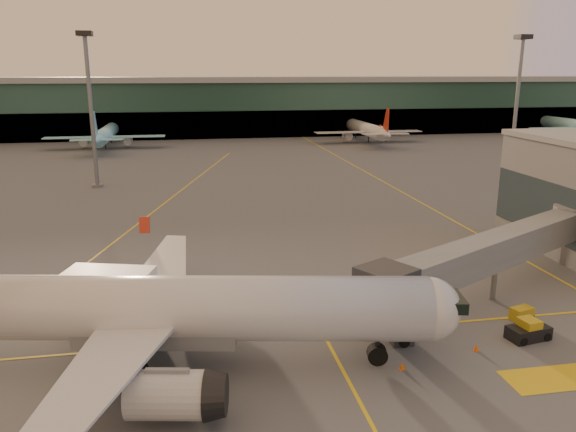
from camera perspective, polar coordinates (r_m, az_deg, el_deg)
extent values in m
plane|color=#4C4F54|center=(38.56, -2.09, -15.65)|extent=(600.00, 600.00, 0.00)
cube|color=yellow|center=(42.91, -3.07, -12.32)|extent=(80.00, 0.25, 0.01)
cube|color=yellow|center=(80.56, -13.79, 0.20)|extent=(31.30, 115.98, 0.01)
cube|color=yellow|center=(110.38, 8.20, 4.28)|extent=(0.25, 160.00, 0.01)
cube|color=yellow|center=(41.56, 25.13, -14.74)|extent=(6.00, 3.00, 0.01)
cube|color=#19382D|center=(175.44, -8.89, 10.65)|extent=(400.00, 18.00, 16.00)
cube|color=gray|center=(175.09, -9.00, 13.53)|extent=(400.00, 20.00, 1.60)
cube|color=black|center=(167.28, -8.75, 9.10)|extent=(400.00, 1.00, 8.00)
cube|color=#2D3D47|center=(65.01, 25.48, 0.32)|extent=(0.30, 21.60, 6.00)
cylinder|color=slate|center=(100.44, -19.35, 9.81)|extent=(0.70, 0.70, 25.00)
cube|color=black|center=(100.37, -19.98, 17.04)|extent=(2.40, 2.40, 0.80)
cube|color=slate|center=(102.01, -18.77, 2.95)|extent=(1.60, 1.60, 0.50)
cylinder|color=slate|center=(112.37, 22.15, 9.98)|extent=(0.70, 0.70, 25.00)
cube|color=black|center=(112.31, 22.79, 16.43)|extent=(2.40, 2.40, 0.80)
cube|color=slate|center=(113.77, 21.57, 3.84)|extent=(1.60, 1.60, 0.50)
cylinder|color=silver|center=(38.09, -11.36, -9.13)|extent=(33.49, 10.38, 4.27)
sphere|color=silver|center=(38.37, 14.10, -9.12)|extent=(4.19, 4.19, 4.19)
cube|color=black|center=(38.47, 15.93, -8.32)|extent=(2.40, 3.09, 0.75)
cylinder|color=silver|center=(33.39, -12.04, -17.34)|extent=(4.90, 3.56, 2.78)
cylinder|color=black|center=(37.73, -15.72, -15.28)|extent=(2.17, 1.83, 1.92)
cylinder|color=black|center=(37.45, -15.79, -14.50)|extent=(0.38, 0.38, 1.17)
cylinder|color=silver|center=(44.73, -8.51, -8.60)|extent=(4.90, 3.56, 2.78)
cylinder|color=black|center=(42.45, -13.66, -11.62)|extent=(2.17, 1.83, 1.92)
cylinder|color=black|center=(42.20, -13.71, -10.90)|extent=(0.38, 0.38, 1.17)
cube|color=slate|center=(38.92, -13.04, -10.94)|extent=(11.00, 5.32, 1.71)
cylinder|color=black|center=(39.19, 9.04, -13.69)|extent=(1.48, 1.09, 1.35)
cube|color=slate|center=(51.21, 20.46, -3.22)|extent=(27.05, 16.81, 2.70)
cube|color=#2D3035|center=(40.33, 9.89, -7.23)|extent=(4.63, 4.63, 3.00)
cube|color=#2D3035|center=(42.94, 11.19, -10.81)|extent=(1.60, 2.40, 2.40)
cylinder|color=black|center=(42.37, 11.69, -12.40)|extent=(0.80, 0.40, 0.80)
cylinder|color=black|center=(44.20, 10.62, -11.16)|extent=(0.80, 0.40, 0.80)
cylinder|color=slate|center=(52.13, 20.17, -6.29)|extent=(0.50, 0.50, 3.27)
cylinder|color=slate|center=(64.12, 27.15, -0.45)|extent=(4.40, 4.40, 3.00)
cylinder|color=slate|center=(64.86, 26.85, -2.95)|extent=(2.40, 2.40, 3.27)
cube|color=red|center=(45.37, -16.95, -10.26)|extent=(4.17, 3.57, 1.67)
cube|color=silver|center=(44.50, -17.59, -7.15)|extent=(6.98, 4.48, 3.12)
cylinder|color=black|center=(45.22, -19.96, -11.07)|extent=(1.07, 0.66, 1.00)
cylinder|color=black|center=(43.68, -15.12, -11.61)|extent=(1.07, 0.66, 1.00)
cube|color=gold|center=(49.29, 22.65, -9.15)|extent=(1.96, 1.47, 1.05)
cylinder|color=black|center=(48.65, 22.44, -9.83)|extent=(0.48, 0.33, 0.44)
cylinder|color=black|center=(49.64, 23.54, -9.45)|extent=(0.48, 0.33, 0.44)
cube|color=black|center=(46.20, 23.21, -10.84)|extent=(3.31, 2.12, 1.00)
cube|color=gold|center=(45.93, 23.30, -10.07)|extent=(1.49, 1.64, 0.82)
cylinder|color=black|center=(45.11, 22.78, -11.68)|extent=(0.67, 0.37, 0.63)
cylinder|color=black|center=(46.52, 24.81, -11.08)|extent=(0.67, 0.37, 0.63)
cone|color=#E85A0C|center=(43.23, 18.59, -12.53)|extent=(0.41, 0.41, 0.52)
cube|color=#E85A0C|center=(43.34, 18.56, -12.82)|extent=(0.35, 0.35, 0.03)
cone|color=#E85A0C|center=(56.56, -13.23, -5.64)|extent=(0.38, 0.38, 0.49)
cube|color=#E85A0C|center=(56.63, -13.22, -5.86)|extent=(0.33, 0.33, 0.03)
cone|color=#E85A0C|center=(39.60, 11.55, -14.67)|extent=(0.40, 0.40, 0.51)
cube|color=#E85A0C|center=(39.71, 11.53, -14.97)|extent=(0.34, 0.34, 0.03)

